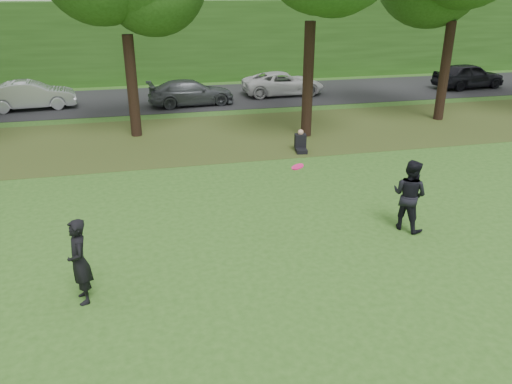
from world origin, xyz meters
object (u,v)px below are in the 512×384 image
seated_person (301,143)px  player_left (79,262)px  frisbee (298,167)px  player_right (409,195)px

seated_person → player_left: bearing=-122.5°
player_left → seated_person: (7.28, 8.40, -0.58)m
player_left → seated_person: size_ratio=2.16×
player_left → frisbee: (4.63, 0.58, 1.40)m
player_left → player_right: 8.08m
player_right → frisbee: 3.69m
player_left → player_right: player_right is taller
player_left → seated_person: 11.13m
player_left → player_right: (7.95, 1.47, 0.05)m
frisbee → seated_person: size_ratio=0.45×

